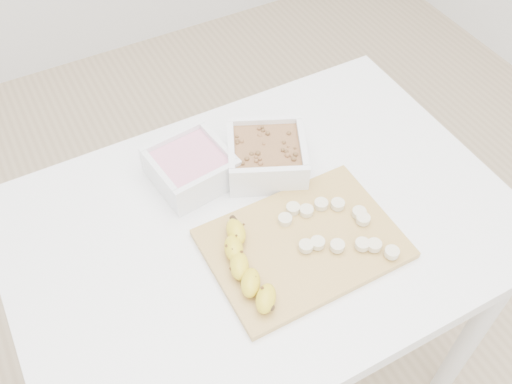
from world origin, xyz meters
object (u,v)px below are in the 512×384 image
bowl_yogurt (191,166)px  table (263,249)px  bowl_granola (267,155)px  cutting_board (303,244)px  banana (248,267)px

bowl_yogurt → table: bearing=-65.8°
table → bowl_yogurt: (-0.08, 0.17, 0.13)m
bowl_granola → cutting_board: bowl_granola is taller
cutting_board → banana: banana is taller
bowl_yogurt → banana: size_ratio=0.85×
bowl_yogurt → cutting_board: size_ratio=0.48×
cutting_board → banana: (-0.13, -0.01, 0.02)m
bowl_yogurt → cutting_board: bearing=-65.9°
table → bowl_granola: size_ratio=4.64×
table → bowl_yogurt: size_ratio=5.81×
banana → bowl_granola: bearing=72.7°
bowl_granola → banana: (-0.16, -0.22, -0.01)m
bowl_yogurt → banana: bowl_yogurt is taller
bowl_granola → cutting_board: (-0.04, -0.21, -0.03)m
table → cutting_board: 0.14m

